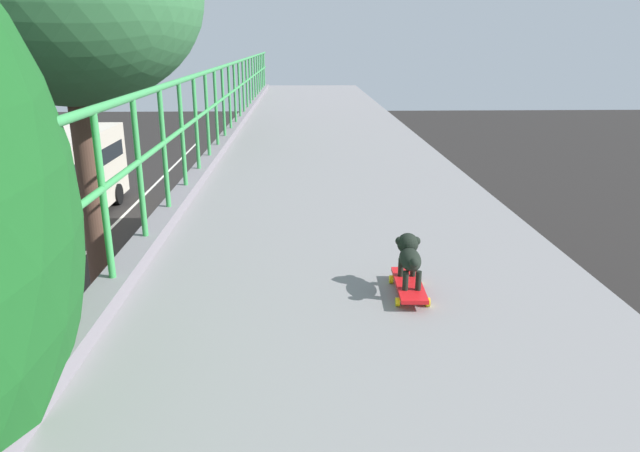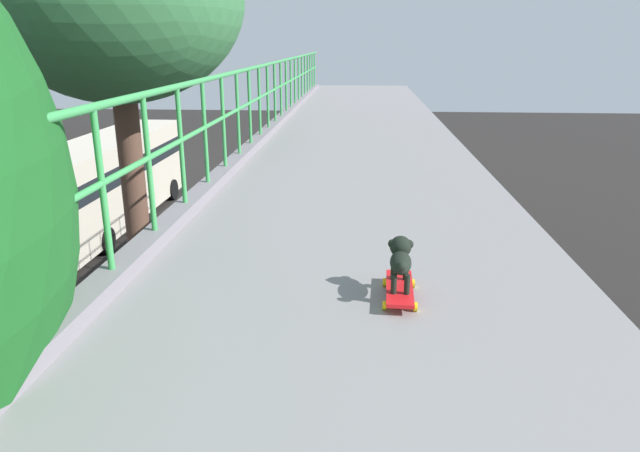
% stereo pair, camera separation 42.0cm
% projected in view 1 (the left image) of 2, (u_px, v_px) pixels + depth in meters
% --- Properties ---
extents(overpass_deck, '(3.28, 37.95, 0.44)m').
position_uv_depth(overpass_deck, '(373.00, 391.00, 3.06)').
color(overpass_deck, gray).
rests_on(overpass_deck, bridge_pier).
extents(green_railing, '(0.20, 36.05, 1.19)m').
position_uv_depth(green_railing, '(58.00, 312.00, 2.86)').
color(green_railing, gray).
rests_on(green_railing, overpass_deck).
extents(city_bus, '(2.63, 11.75, 3.52)m').
position_uv_depth(city_bus, '(50.00, 184.00, 22.01)').
color(city_bus, beige).
rests_on(city_bus, ground).
extents(roadside_tree_mid, '(4.16, 4.16, 9.56)m').
position_uv_depth(roadside_tree_mid, '(68.00, 0.00, 8.87)').
color(roadside_tree_mid, brown).
rests_on(roadside_tree_mid, ground).
extents(toy_skateboard, '(0.22, 0.55, 0.08)m').
position_uv_depth(toy_skateboard, '(409.00, 285.00, 3.68)').
color(toy_skateboard, red).
rests_on(toy_skateboard, overpass_deck).
extents(small_dog, '(0.16, 0.41, 0.29)m').
position_uv_depth(small_dog, '(409.00, 254.00, 3.67)').
color(small_dog, black).
rests_on(small_dog, toy_skateboard).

